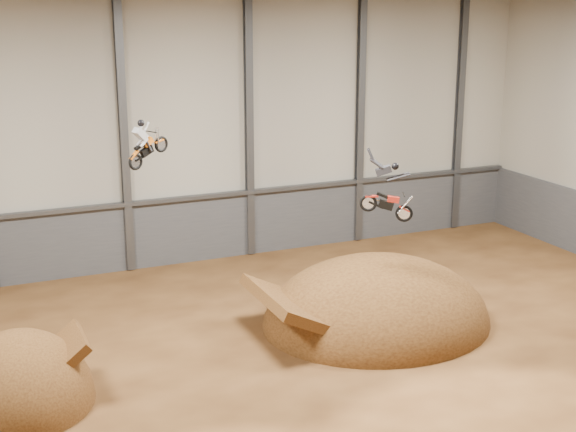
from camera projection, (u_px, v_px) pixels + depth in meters
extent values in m
plane|color=#452812|center=(309.00, 377.00, 29.86)|extent=(40.00, 40.00, 0.00)
cube|color=#B3AE9F|center=(187.00, 132.00, 41.29)|extent=(40.00, 0.10, 14.00)
cube|color=#4C4D53|center=(191.00, 230.00, 42.58)|extent=(39.80, 0.18, 3.50)
cube|color=#47494F|center=(191.00, 198.00, 41.97)|extent=(39.80, 0.35, 0.20)
cube|color=#47494F|center=(124.00, 137.00, 39.83)|extent=(0.40, 0.36, 13.90)
cube|color=#47494F|center=(249.00, 128.00, 42.40)|extent=(0.40, 0.36, 13.90)
cube|color=#47494F|center=(360.00, 121.00, 44.97)|extent=(0.40, 0.36, 13.90)
cube|color=#47494F|center=(459.00, 114.00, 47.54)|extent=(0.40, 0.36, 13.90)
ellipsoid|color=#402410|center=(22.00, 402.00, 28.06)|extent=(5.03, 5.80, 5.03)
ellipsoid|color=#402410|center=(376.00, 323.00, 34.82)|extent=(10.07, 8.91, 5.81)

